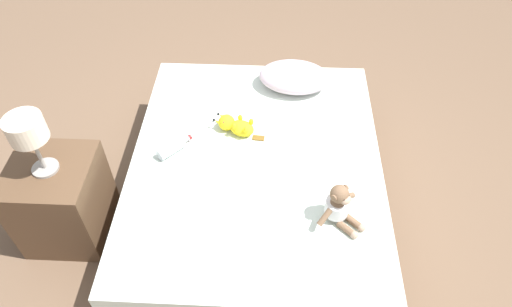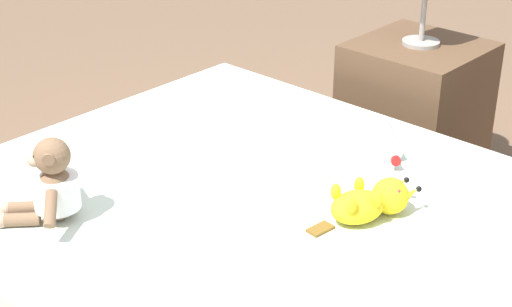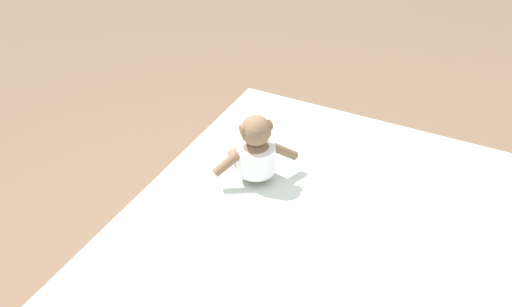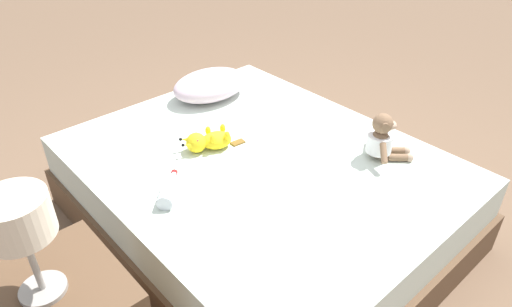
{
  "view_description": "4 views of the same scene",
  "coord_description": "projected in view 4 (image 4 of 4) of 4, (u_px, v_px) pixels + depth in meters",
  "views": [
    {
      "loc": [
        0.08,
        -1.8,
        2.42
      ],
      "look_at": [
        0.0,
        0.0,
        0.48
      ],
      "focal_mm": 32.69,
      "sensor_mm": 36.0,
      "label": 1
    },
    {
      "loc": [
        1.42,
        1.24,
        1.54
      ],
      "look_at": [
        -0.02,
        -0.08,
        0.55
      ],
      "focal_mm": 56.37,
      "sensor_mm": 36.0,
      "label": 2
    },
    {
      "loc": [
        -0.26,
        0.99,
        1.62
      ],
      "look_at": [
        0.43,
        -0.38,
        0.53
      ],
      "focal_mm": 42.38,
      "sensor_mm": 36.0,
      "label": 3
    },
    {
      "loc": [
        -1.25,
        -1.36,
        1.68
      ],
      "look_at": [
        -0.05,
        -0.03,
        0.49
      ],
      "focal_mm": 32.45,
      "sensor_mm": 36.0,
      "label": 4
    }
  ],
  "objects": [
    {
      "name": "ground_plane",
      "position": [
        259.0,
        224.0,
        2.47
      ],
      "size": [
        16.0,
        16.0,
        0.0
      ],
      "primitive_type": "plane",
      "color": "brown"
    },
    {
      "name": "bed",
      "position": [
        259.0,
        193.0,
        2.35
      ],
      "size": [
        1.48,
        1.84,
        0.43
      ],
      "color": "brown",
      "rests_on": "ground_plane"
    },
    {
      "name": "pillow",
      "position": [
        210.0,
        85.0,
        2.73
      ],
      "size": [
        0.49,
        0.36,
        0.16
      ],
      "color": "silver",
      "rests_on": "bed"
    },
    {
      "name": "plush_monkey",
      "position": [
        382.0,
        140.0,
        2.19
      ],
      "size": [
        0.26,
        0.26,
        0.24
      ],
      "color": "brown",
      "rests_on": "bed"
    },
    {
      "name": "plush_yellow_creature",
      "position": [
        208.0,
        141.0,
        2.27
      ],
      "size": [
        0.32,
        0.18,
        0.1
      ],
      "color": "yellow",
      "rests_on": "bed"
    },
    {
      "name": "glass_bottle",
      "position": [
        169.0,
        191.0,
        1.96
      ],
      "size": [
        0.19,
        0.2,
        0.07
      ],
      "color": "silver",
      "rests_on": "bed"
    },
    {
      "name": "bedside_lamp",
      "position": [
        18.0,
        223.0,
        1.25
      ],
      "size": [
        0.19,
        0.19,
        0.36
      ],
      "color": "gray",
      "rests_on": "nightstand"
    }
  ]
}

